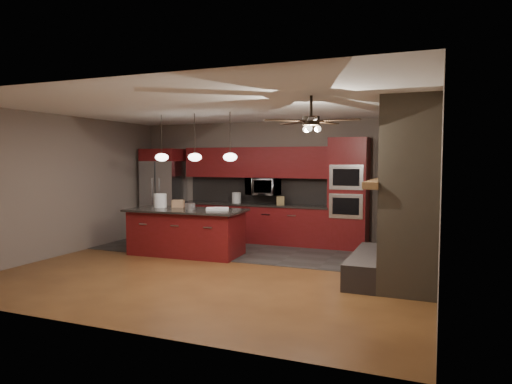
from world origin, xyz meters
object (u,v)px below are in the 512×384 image
at_px(microwave, 263,186).
at_px(paint_can, 190,206).
at_px(counter_box, 280,201).
at_px(cardboard_box, 178,204).
at_px(kitchen_island, 186,232).
at_px(refrigerator, 164,193).
at_px(counter_bucket, 237,198).
at_px(paint_tray, 217,209).
at_px(white_bucket, 160,201).
at_px(oven_tower, 349,194).

xyz_separation_m(microwave, paint_can, (-0.82, -1.92, -0.31)).
bearing_deg(counter_box, microwave, 148.30).
bearing_deg(cardboard_box, microwave, 32.84).
xyz_separation_m(microwave, kitchen_island, (-0.94, -1.86, -0.84)).
distance_m(refrigerator, paint_can, 2.53).
bearing_deg(counter_bucket, paint_tray, -78.41).
xyz_separation_m(paint_tray, counter_bucket, (-0.35, 1.69, 0.08)).
relative_size(kitchen_island, paint_can, 11.99).
bearing_deg(white_bucket, counter_box, 38.41).
distance_m(microwave, cardboard_box, 2.08).
distance_m(oven_tower, kitchen_island, 3.51).
height_order(microwave, cardboard_box, microwave).
bearing_deg(oven_tower, counter_box, -178.39).
distance_m(kitchen_island, white_bucket, 0.92).
bearing_deg(refrigerator, kitchen_island, -46.09).
bearing_deg(microwave, counter_box, -12.39).
bearing_deg(cardboard_box, refrigerator, 113.48).
bearing_deg(cardboard_box, counter_bucket, 49.36).
bearing_deg(paint_can, oven_tower, 33.66).
relative_size(oven_tower, refrigerator, 1.09).
height_order(refrigerator, counter_box, refrigerator).
bearing_deg(kitchen_island, white_bucket, 168.24).
height_order(microwave, white_bucket, microwave).
xyz_separation_m(cardboard_box, counter_box, (1.74, 1.51, -0.00)).
bearing_deg(white_bucket, cardboard_box, 23.08).
relative_size(cardboard_box, counter_bucket, 0.99).
bearing_deg(counter_bucket, counter_box, -2.59).
xyz_separation_m(oven_tower, counter_bucket, (-2.63, 0.01, -0.17)).
distance_m(oven_tower, counter_bucket, 2.63).
bearing_deg(white_bucket, oven_tower, 25.19).
relative_size(kitchen_island, counter_bucket, 9.84).
distance_m(oven_tower, refrigerator, 4.59).
bearing_deg(paint_tray, cardboard_box, 148.00).
bearing_deg(oven_tower, paint_can, -146.34).
distance_m(microwave, refrigerator, 2.62).
bearing_deg(paint_can, paint_tray, 19.50).
bearing_deg(white_bucket, paint_tray, 0.72).
bearing_deg(kitchen_island, paint_tray, 8.74).
bearing_deg(paint_tray, refrigerator, 120.74).
height_order(microwave, refrigerator, refrigerator).
bearing_deg(counter_box, paint_can, -144.31).
distance_m(paint_can, paint_tray, 0.54).
height_order(refrigerator, paint_can, refrigerator).
bearing_deg(counter_bucket, white_bucket, -119.86).
height_order(cardboard_box, counter_box, counter_box).
distance_m(microwave, paint_can, 2.11).
height_order(oven_tower, paint_tray, oven_tower).
xyz_separation_m(refrigerator, paint_can, (1.79, -1.79, -0.10)).
distance_m(refrigerator, counter_box, 3.07).
xyz_separation_m(kitchen_island, cardboard_box, (-0.34, 0.26, 0.53)).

